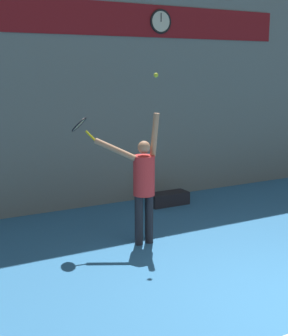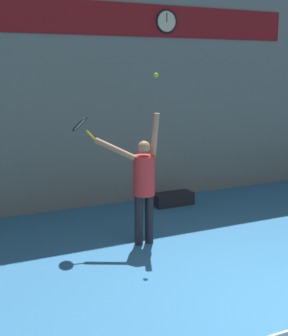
{
  "view_description": "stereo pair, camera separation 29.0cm",
  "coord_description": "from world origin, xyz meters",
  "px_view_note": "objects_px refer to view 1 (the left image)",
  "views": [
    {
      "loc": [
        -4.05,
        -3.35,
        2.68
      ],
      "look_at": [
        -0.78,
        2.78,
        1.21
      ],
      "focal_mm": 50.0,
      "sensor_mm": 36.0,
      "label": 1
    },
    {
      "loc": [
        -3.79,
        -3.48,
        2.68
      ],
      "look_at": [
        -0.78,
        2.78,
        1.21
      ],
      "focal_mm": 50.0,
      "sensor_mm": 36.0,
      "label": 2
    }
  ],
  "objects_px": {
    "tennis_racket": "(80,125)",
    "equipment_bag": "(168,199)",
    "tennis_player": "(143,181)",
    "scoreboard_clock": "(161,21)",
    "tennis_ball": "(156,75)"
  },
  "relations": [
    {
      "from": "scoreboard_clock",
      "to": "equipment_bag",
      "type": "relative_size",
      "value": 0.59
    },
    {
      "from": "tennis_player",
      "to": "tennis_racket",
      "type": "relative_size",
      "value": 5.12
    },
    {
      "from": "tennis_ball",
      "to": "tennis_racket",
      "type": "bearing_deg",
      "value": 151.14
    },
    {
      "from": "tennis_ball",
      "to": "tennis_player",
      "type": "bearing_deg",
      "value": 169.87
    },
    {
      "from": "tennis_racket",
      "to": "equipment_bag",
      "type": "distance_m",
      "value": 3.06
    },
    {
      "from": "tennis_player",
      "to": "tennis_ball",
      "type": "relative_size",
      "value": 29.81
    },
    {
      "from": "tennis_racket",
      "to": "tennis_ball",
      "type": "bearing_deg",
      "value": -28.86
    },
    {
      "from": "scoreboard_clock",
      "to": "equipment_bag",
      "type": "height_order",
      "value": "scoreboard_clock"
    },
    {
      "from": "scoreboard_clock",
      "to": "tennis_player",
      "type": "height_order",
      "value": "scoreboard_clock"
    },
    {
      "from": "tennis_racket",
      "to": "equipment_bag",
      "type": "relative_size",
      "value": 0.49
    },
    {
      "from": "tennis_racket",
      "to": "scoreboard_clock",
      "type": "bearing_deg",
      "value": 36.01
    },
    {
      "from": "tennis_racket",
      "to": "equipment_bag",
      "type": "xyz_separation_m",
      "value": [
        2.26,
        1.14,
        -1.73
      ]
    },
    {
      "from": "tennis_player",
      "to": "tennis_ball",
      "type": "distance_m",
      "value": 1.61
    },
    {
      "from": "tennis_ball",
      "to": "equipment_bag",
      "type": "bearing_deg",
      "value": 53.28
    },
    {
      "from": "tennis_player",
      "to": "tennis_racket",
      "type": "bearing_deg",
      "value": 147.3
    }
  ]
}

